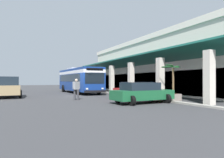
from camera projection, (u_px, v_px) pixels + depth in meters
ground at (142, 94)px, 24.89m from camera, size 120.00×120.00×0.00m
curb_strip at (112, 94)px, 24.51m from camera, size 36.57×0.50×0.12m
plaza_building at (174, 66)px, 28.63m from camera, size 30.78×14.59×7.18m
transit_bus at (79, 79)px, 26.86m from camera, size 11.29×3.08×3.34m
parked_sedan_white at (11, 87)px, 29.68m from camera, size 4.49×2.17×1.47m
parked_sedan_green at (142, 93)px, 14.47m from camera, size 2.62×4.50×1.47m
parked_suv_tan at (9, 87)px, 19.55m from camera, size 4.81×2.23×1.97m
parked_sedan_red at (138, 90)px, 18.70m from camera, size 2.58×4.48×1.47m
pedestrian at (76, 88)px, 16.90m from camera, size 0.43×0.67×1.75m
potted_palm at (173, 92)px, 16.42m from camera, size 1.87×1.75×2.89m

